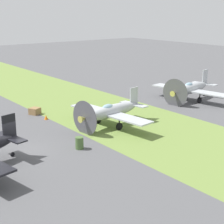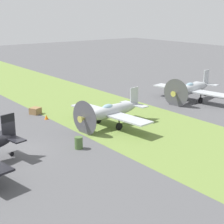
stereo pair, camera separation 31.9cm
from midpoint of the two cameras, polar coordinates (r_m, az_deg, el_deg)
ground_plane at (r=26.69m, az=-14.91°, el=-6.48°), size 160.00×160.00×0.00m
grass_verge at (r=32.52m, az=4.35°, el=-1.93°), size 120.00×11.00×0.01m
airplane_wingman at (r=31.64m, az=0.12°, el=0.10°), size 8.91×7.07×3.16m
airplane_trail at (r=41.56m, az=12.62°, el=3.60°), size 9.29×7.40×3.29m
fuel_drum at (r=26.80m, az=-4.92°, el=-4.85°), size 0.60×0.60×0.90m
supply_crate at (r=36.30m, az=-11.71°, el=0.19°), size 1.19×1.19×0.64m
runway_marker_cone at (r=34.36m, az=-10.02°, el=-0.78°), size 0.36×0.36×0.44m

